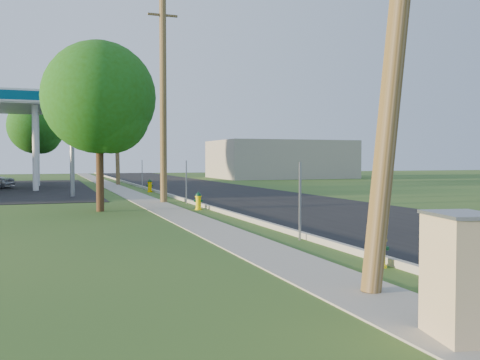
% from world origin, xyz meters
% --- Properties ---
extents(ground_plane, '(140.00, 140.00, 0.00)m').
position_xyz_m(ground_plane, '(0.00, 0.00, 0.00)').
color(ground_plane, '#254C1E').
rests_on(ground_plane, ground).
extents(road, '(8.00, 120.00, 0.02)m').
position_xyz_m(road, '(4.50, 10.00, 0.01)').
color(road, black).
rests_on(road, ground).
extents(curb, '(0.15, 120.00, 0.15)m').
position_xyz_m(curb, '(0.50, 10.00, 0.07)').
color(curb, '#A4A296').
rests_on(curb, ground).
extents(sidewalk, '(1.50, 120.00, 0.03)m').
position_xyz_m(sidewalk, '(-1.25, 10.00, 0.01)').
color(sidewalk, '#9B978D').
rests_on(sidewalk, ground).
extents(utility_pole_mid, '(1.40, 0.32, 9.80)m').
position_xyz_m(utility_pole_mid, '(-0.60, 17.00, 4.95)').
color(utility_pole_mid, brown).
rests_on(utility_pole_mid, ground).
extents(utility_pole_far, '(1.40, 0.32, 9.50)m').
position_xyz_m(utility_pole_far, '(-0.60, 35.00, 4.80)').
color(utility_pole_far, brown).
rests_on(utility_pole_far, ground).
extents(sign_post_near, '(0.05, 0.04, 2.00)m').
position_xyz_m(sign_post_near, '(0.25, 4.20, 1.00)').
color(sign_post_near, gray).
rests_on(sign_post_near, ground).
extents(sign_post_mid, '(0.05, 0.04, 2.00)m').
position_xyz_m(sign_post_mid, '(0.25, 16.00, 1.00)').
color(sign_post_mid, gray).
rests_on(sign_post_mid, ground).
extents(sign_post_far, '(0.05, 0.04, 2.00)m').
position_xyz_m(sign_post_far, '(0.25, 28.20, 1.00)').
color(sign_post_far, gray).
rests_on(sign_post_far, ground).
extents(price_pylon, '(0.34, 2.04, 6.85)m').
position_xyz_m(price_pylon, '(-4.50, 22.50, 5.43)').
color(price_pylon, gray).
rests_on(price_pylon, ground).
extents(distant_building, '(14.00, 10.00, 4.00)m').
position_xyz_m(distant_building, '(18.00, 45.00, 2.00)').
color(distant_building, '#A1998A').
rests_on(distant_building, ground).
extents(tree_verge, '(4.41, 4.41, 6.69)m').
position_xyz_m(tree_verge, '(-3.73, 13.57, 4.31)').
color(tree_verge, '#331F13').
rests_on(tree_verge, ground).
extents(tree_lot, '(4.84, 4.84, 7.34)m').
position_xyz_m(tree_lot, '(-6.55, 41.47, 4.73)').
color(tree_lot, '#331F13').
rests_on(tree_lot, ground).
extents(hydrant_near, '(0.36, 0.32, 0.71)m').
position_xyz_m(hydrant_near, '(0.18, 0.62, 0.35)').
color(hydrant_near, yellow).
rests_on(hydrant_near, ground).
extents(hydrant_mid, '(0.38, 0.34, 0.74)m').
position_xyz_m(hydrant_mid, '(-0.02, 12.92, 0.36)').
color(hydrant_mid, yellow).
rests_on(hydrant_mid, ground).
extents(hydrant_far, '(0.43, 0.38, 0.82)m').
position_xyz_m(hydrant_far, '(0.18, 24.97, 0.40)').
color(hydrant_far, '#E7B401').
rests_on(hydrant_far, ground).
extents(utility_cabinet, '(0.81, 0.97, 1.47)m').
position_xyz_m(utility_cabinet, '(-1.36, -3.19, 0.74)').
color(utility_cabinet, tan).
rests_on(utility_cabinet, ground).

